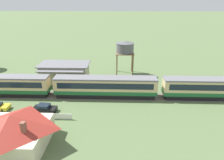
# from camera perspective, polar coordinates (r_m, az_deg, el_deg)

# --- Properties ---
(ground_plane) EXTENTS (600.00, 600.00, 0.00)m
(ground_plane) POSITION_cam_1_polar(r_m,az_deg,el_deg) (40.47, 0.60, -4.81)
(ground_plane) COLOR #566B42
(passenger_train) EXTENTS (63.38, 3.01, 4.15)m
(passenger_train) POSITION_cam_1_polar(r_m,az_deg,el_deg) (39.64, -1.50, -1.73)
(passenger_train) COLOR #1E6033
(passenger_train) RESTS_ON ground_plane
(railway_track) EXTENTS (118.20, 3.60, 0.04)m
(railway_track) POSITION_cam_1_polar(r_m,az_deg,el_deg) (41.76, -12.05, -4.42)
(railway_track) COLOR #665B51
(railway_track) RESTS_ON ground_plane
(station_building) EXTENTS (11.66, 7.59, 4.23)m
(station_building) POSITION_cam_1_polar(r_m,az_deg,el_deg) (49.02, -13.29, 2.25)
(station_building) COLOR #BCB293
(station_building) RESTS_ON ground_plane
(water_tower) EXTENTS (4.60, 4.60, 8.66)m
(water_tower) POSITION_cam_1_polar(r_m,az_deg,el_deg) (50.87, 3.74, 9.24)
(water_tower) COLOR brown
(water_tower) RESTS_ON ground_plane
(cottage_red_roof_2) EXTENTS (9.18, 8.27, 4.75)m
(cottage_red_roof_2) POSITION_cam_1_polar(r_m,az_deg,el_deg) (29.85, -26.47, -12.67)
(cottage_red_roof_2) COLOR beige
(cottage_red_roof_2) RESTS_ON ground_plane
(parked_car_black) EXTENTS (4.20, 2.13, 1.36)m
(parked_car_black) POSITION_cam_1_polar(r_m,az_deg,el_deg) (37.15, -18.74, -7.64)
(parked_car_black) COLOR black
(parked_car_black) RESTS_ON ground_plane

